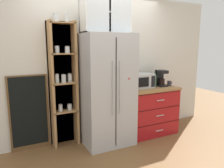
{
  "coord_description": "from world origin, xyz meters",
  "views": [
    {
      "loc": [
        -1.51,
        -3.2,
        1.67
      ],
      "look_at": [
        0.1,
        0.01,
        1.02
      ],
      "focal_mm": 34.68,
      "sensor_mm": 36.0,
      "label": 1
    }
  ],
  "objects_px": {
    "mug_charcoal": "(169,83)",
    "coffee_maker": "(161,78)",
    "refrigerator": "(107,90)",
    "bottle_green": "(155,80)",
    "chalkboard_menu": "(29,113)",
    "microwave": "(140,81)"
  },
  "relations": [
    {
      "from": "mug_charcoal",
      "to": "coffee_maker",
      "type": "bearing_deg",
      "value": 159.51
    },
    {
      "from": "coffee_maker",
      "to": "microwave",
      "type": "bearing_deg",
      "value": 174.47
    },
    {
      "from": "microwave",
      "to": "bottle_green",
      "type": "xyz_separation_m",
      "value": [
        0.27,
        -0.08,
        0.0
      ]
    },
    {
      "from": "chalkboard_menu",
      "to": "coffee_maker",
      "type": "bearing_deg",
      "value": -6.62
    },
    {
      "from": "coffee_maker",
      "to": "bottle_green",
      "type": "bearing_deg",
      "value": -167.73
    },
    {
      "from": "mug_charcoal",
      "to": "chalkboard_menu",
      "type": "distance_m",
      "value": 2.59
    },
    {
      "from": "coffee_maker",
      "to": "chalkboard_menu",
      "type": "bearing_deg",
      "value": 173.38
    },
    {
      "from": "coffee_maker",
      "to": "bottle_green",
      "type": "distance_m",
      "value": 0.17
    },
    {
      "from": "mug_charcoal",
      "to": "bottle_green",
      "type": "xyz_separation_m",
      "value": [
        -0.33,
        0.03,
        0.08
      ]
    },
    {
      "from": "microwave",
      "to": "mug_charcoal",
      "type": "relative_size",
      "value": 3.91
    },
    {
      "from": "mug_charcoal",
      "to": "chalkboard_menu",
      "type": "relative_size",
      "value": 0.09
    },
    {
      "from": "bottle_green",
      "to": "chalkboard_menu",
      "type": "distance_m",
      "value": 2.27
    },
    {
      "from": "microwave",
      "to": "bottle_green",
      "type": "height_order",
      "value": "bottle_green"
    },
    {
      "from": "mug_charcoal",
      "to": "refrigerator",
      "type": "bearing_deg",
      "value": 178.91
    },
    {
      "from": "refrigerator",
      "to": "chalkboard_menu",
      "type": "relative_size",
      "value": 1.53
    },
    {
      "from": "refrigerator",
      "to": "bottle_green",
      "type": "xyz_separation_m",
      "value": [
        1.0,
        0.0,
        0.09
      ]
    },
    {
      "from": "refrigerator",
      "to": "mug_charcoal",
      "type": "height_order",
      "value": "refrigerator"
    },
    {
      "from": "bottle_green",
      "to": "mug_charcoal",
      "type": "bearing_deg",
      "value": -4.71
    },
    {
      "from": "refrigerator",
      "to": "coffee_maker",
      "type": "xyz_separation_m",
      "value": [
        1.17,
        0.04,
        0.12
      ]
    },
    {
      "from": "refrigerator",
      "to": "microwave",
      "type": "height_order",
      "value": "refrigerator"
    },
    {
      "from": "bottle_green",
      "to": "chalkboard_menu",
      "type": "relative_size",
      "value": 0.24
    },
    {
      "from": "microwave",
      "to": "chalkboard_menu",
      "type": "distance_m",
      "value": 2.0
    }
  ]
}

